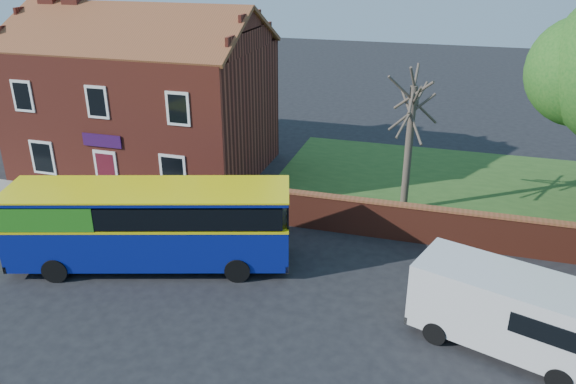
% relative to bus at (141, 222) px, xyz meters
% --- Properties ---
extents(ground, '(120.00, 120.00, 0.00)m').
position_rel_bus_xyz_m(ground, '(2.11, -2.30, -1.75)').
color(ground, black).
rests_on(ground, ground).
extents(pavement, '(18.00, 3.50, 0.12)m').
position_rel_bus_xyz_m(pavement, '(-4.89, 3.45, -1.69)').
color(pavement, gray).
rests_on(pavement, ground).
extents(kerb, '(18.00, 0.15, 0.14)m').
position_rel_bus_xyz_m(kerb, '(-4.89, 1.70, -1.68)').
color(kerb, slate).
rests_on(kerb, ground).
extents(grass_strip, '(26.00, 12.00, 0.04)m').
position_rel_bus_xyz_m(grass_strip, '(15.11, 10.70, -1.73)').
color(grass_strip, '#426B28').
rests_on(grass_strip, ground).
extents(shop_building, '(12.30, 8.13, 10.50)m').
position_rel_bus_xyz_m(shop_building, '(-4.91, 9.19, 1.66)').
color(shop_building, maroon).
rests_on(shop_building, ground).
extents(boundary_wall, '(22.00, 0.38, 1.60)m').
position_rel_bus_xyz_m(boundary_wall, '(15.11, 4.70, -0.94)').
color(boundary_wall, maroon).
rests_on(boundary_wall, ground).
extents(bus, '(10.45, 5.36, 3.09)m').
position_rel_bus_xyz_m(bus, '(0.00, 0.00, 0.00)').
color(bus, navy).
rests_on(bus, ground).
extents(van_near, '(5.83, 3.77, 2.38)m').
position_rel_bus_xyz_m(van_near, '(12.66, -1.23, -0.42)').
color(van_near, silver).
rests_on(van_near, ground).
extents(bare_tree, '(2.33, 2.78, 6.22)m').
position_rel_bus_xyz_m(bare_tree, '(8.81, 7.61, 1.44)').
color(bare_tree, '#4C4238').
rests_on(bare_tree, ground).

